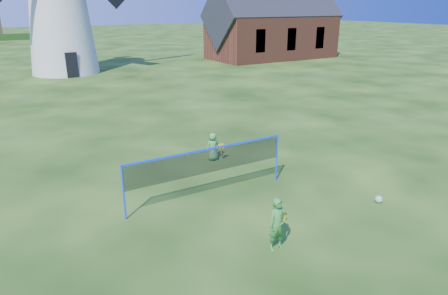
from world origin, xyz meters
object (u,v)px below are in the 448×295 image
at_px(chapel, 272,27).
at_px(badminton_net, 208,162).
at_px(windmill, 58,2).
at_px(player_girl, 278,224).
at_px(play_ball, 379,199).
at_px(player_boy, 213,147).

height_order(chapel, badminton_net, chapel).
distance_m(windmill, player_girl, 29.88).
bearing_deg(chapel, play_ball, -121.75).
bearing_deg(player_girl, play_ball, 8.60).
bearing_deg(badminton_net, chapel, 49.87).
height_order(badminton_net, player_boy, badminton_net).
bearing_deg(player_girl, windmill, 91.92).
distance_m(chapel, badminton_net, 33.83).
bearing_deg(windmill, player_boy, -88.30).
xyz_separation_m(windmill, chapel, (20.82, -0.50, -2.36)).
relative_size(windmill, play_ball, 70.26).
relative_size(player_girl, play_ball, 5.88).
xyz_separation_m(chapel, player_girl, (-21.66, -28.95, -2.58)).
bearing_deg(badminton_net, player_boy, 58.10).
xyz_separation_m(chapel, play_ball, (-17.70, -28.60, -3.11)).
distance_m(player_girl, play_ball, 4.01).
relative_size(windmill, player_girl, 11.96).
bearing_deg(play_ball, player_girl, -174.94).
bearing_deg(player_boy, play_ball, 117.17).
bearing_deg(play_ball, windmill, 96.12).
bearing_deg(badminton_net, windmill, 87.95).
xyz_separation_m(badminton_net, player_boy, (1.64, 2.64, -0.62)).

